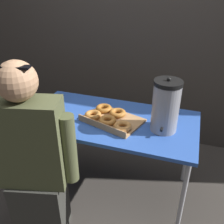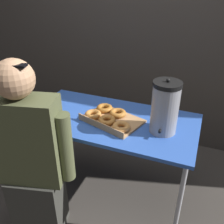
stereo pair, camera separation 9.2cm
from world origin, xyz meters
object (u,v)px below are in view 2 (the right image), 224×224
at_px(donut_box, 110,118).
at_px(cell_phone, 61,121).
at_px(coffee_urn, 165,108).
at_px(person_seated, 31,161).

xyz_separation_m(donut_box, cell_phone, (-0.33, -0.15, -0.02)).
relative_size(coffee_urn, cell_phone, 2.66).
bearing_deg(person_seated, coffee_urn, -157.51).
relative_size(donut_box, coffee_urn, 1.25).
height_order(coffee_urn, cell_phone, coffee_urn).
distance_m(donut_box, cell_phone, 0.37).
height_order(donut_box, coffee_urn, coffee_urn).
bearing_deg(person_seated, cell_phone, -103.79).
height_order(coffee_urn, person_seated, person_seated).
distance_m(cell_phone, person_seated, 0.38).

